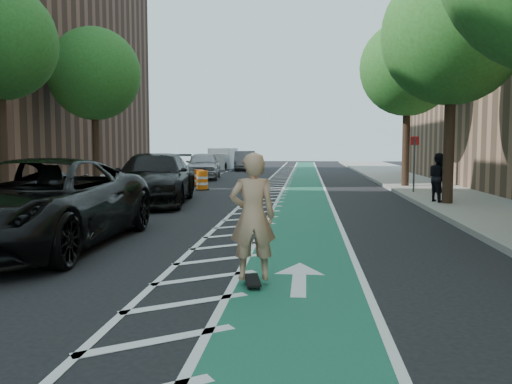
# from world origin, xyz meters

# --- Properties ---
(ground) EXTENTS (120.00, 120.00, 0.00)m
(ground) POSITION_xyz_m (0.00, 0.00, 0.00)
(ground) COLOR black
(ground) RESTS_ON ground
(bike_lane) EXTENTS (2.00, 90.00, 0.01)m
(bike_lane) POSITION_xyz_m (3.00, 10.00, 0.01)
(bike_lane) COLOR #18543B
(bike_lane) RESTS_ON ground
(buffer_strip) EXTENTS (1.40, 90.00, 0.01)m
(buffer_strip) POSITION_xyz_m (1.50, 10.00, 0.01)
(buffer_strip) COLOR silver
(buffer_strip) RESTS_ON ground
(sidewalk_right) EXTENTS (5.00, 90.00, 0.15)m
(sidewalk_right) POSITION_xyz_m (9.50, 10.00, 0.07)
(sidewalk_right) COLOR gray
(sidewalk_right) RESTS_ON ground
(sidewalk_left) EXTENTS (5.00, 90.00, 0.15)m
(sidewalk_left) POSITION_xyz_m (-9.50, 10.00, 0.07)
(sidewalk_left) COLOR gray
(sidewalk_left) RESTS_ON ground
(curb_right) EXTENTS (0.12, 90.00, 0.16)m
(curb_right) POSITION_xyz_m (7.05, 10.00, 0.08)
(curb_right) COLOR gray
(curb_right) RESTS_ON ground
(curb_left) EXTENTS (0.12, 90.00, 0.16)m
(curb_left) POSITION_xyz_m (-7.05, 10.00, 0.08)
(curb_left) COLOR gray
(curb_left) RESTS_ON ground
(tree_r_c) EXTENTS (4.20, 4.20, 7.90)m
(tree_r_c) POSITION_xyz_m (7.90, 8.00, 5.77)
(tree_r_c) COLOR #382619
(tree_r_c) RESTS_ON ground
(tree_l_c) EXTENTS (4.20, 4.20, 7.90)m
(tree_l_c) POSITION_xyz_m (-7.90, 8.00, 5.77)
(tree_l_c) COLOR #382619
(tree_l_c) RESTS_ON ground
(tree_r_d) EXTENTS (4.20, 4.20, 7.90)m
(tree_r_d) POSITION_xyz_m (7.90, 16.00, 5.77)
(tree_r_d) COLOR #382619
(tree_r_d) RESTS_ON ground
(tree_l_d) EXTENTS (4.20, 4.20, 7.90)m
(tree_l_d) POSITION_xyz_m (-7.90, 16.00, 5.77)
(tree_l_d) COLOR #382619
(tree_l_d) RESTS_ON ground
(sign_post) EXTENTS (0.35, 0.08, 2.47)m
(sign_post) POSITION_xyz_m (7.60, 12.00, 1.35)
(sign_post) COLOR #4C4C4C
(sign_post) RESTS_ON ground
(skateboard) EXTENTS (0.34, 0.78, 0.10)m
(skateboard) POSITION_xyz_m (2.30, -3.18, 0.08)
(skateboard) COLOR black
(skateboard) RESTS_ON ground
(skateboarder) EXTENTS (0.77, 0.57, 1.92)m
(skateboarder) POSITION_xyz_m (2.30, -3.18, 1.06)
(skateboarder) COLOR tan
(skateboarder) RESTS_ON skateboard
(suv_near) EXTENTS (3.10, 6.69, 1.86)m
(suv_near) POSITION_xyz_m (-2.40, -0.58, 0.93)
(suv_near) COLOR black
(suv_near) RESTS_ON ground
(suv_far) EXTENTS (3.24, 6.52, 1.82)m
(suv_far) POSITION_xyz_m (-2.40, 7.97, 0.91)
(suv_far) COLOR black
(suv_far) RESTS_ON ground
(car_silver) EXTENTS (2.55, 5.19, 1.70)m
(car_silver) POSITION_xyz_m (-3.34, 22.21, 0.85)
(car_silver) COLOR #A4A4A9
(car_silver) RESTS_ON ground
(car_grey) EXTENTS (2.21, 5.05, 1.62)m
(car_grey) POSITION_xyz_m (-2.03, 33.84, 0.81)
(car_grey) COLOR #5E5D62
(car_grey) RESTS_ON ground
(pedestrian) EXTENTS (0.91, 1.01, 1.70)m
(pedestrian) POSITION_xyz_m (7.70, 8.11, 1.00)
(pedestrian) COLOR black
(pedestrian) RESTS_ON sidewalk_right
(box_truck) EXTENTS (2.41, 4.56, 1.82)m
(box_truck) POSITION_xyz_m (-4.46, 36.71, 0.84)
(box_truck) COLOR silver
(box_truck) RESTS_ON ground
(barrel_a) EXTENTS (0.71, 0.71, 0.97)m
(barrel_a) POSITION_xyz_m (-2.20, 7.19, 0.46)
(barrel_a) COLOR orange
(barrel_a) RESTS_ON ground
(barrel_b) EXTENTS (0.67, 0.67, 0.91)m
(barrel_b) POSITION_xyz_m (-1.80, 14.00, 0.43)
(barrel_b) COLOR orange
(barrel_b) RESTS_ON ground
(barrel_c) EXTENTS (0.62, 0.62, 0.85)m
(barrel_c) POSITION_xyz_m (-2.45, 16.46, 0.40)
(barrel_c) COLOR #FF5E0D
(barrel_c) RESTS_ON ground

